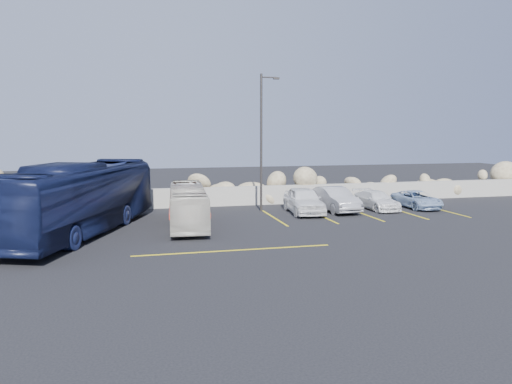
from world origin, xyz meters
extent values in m
plane|color=black|center=(0.00, 0.00, 0.00)|extent=(90.00, 90.00, 0.00)
cube|color=gray|center=(0.00, 12.00, 0.60)|extent=(60.00, 0.40, 1.20)
cube|color=gold|center=(-2.50, 7.00, 0.01)|extent=(0.12, 5.00, 0.01)
cube|color=gold|center=(2.60, 7.00, 0.01)|extent=(0.12, 5.00, 0.01)
cube|color=gold|center=(5.30, 7.00, 0.01)|extent=(0.12, 5.00, 0.01)
cube|color=gold|center=(7.90, 7.00, 0.01)|extent=(0.12, 5.00, 0.01)
cube|color=gold|center=(10.50, 7.00, 0.01)|extent=(0.12, 5.00, 0.01)
cube|color=gold|center=(13.10, 7.00, 0.01)|extent=(0.12, 5.00, 0.01)
cube|color=gold|center=(-1.00, 0.20, 0.01)|extent=(8.00, 0.12, 0.01)
cylinder|color=#322F2D|center=(2.50, 9.50, 4.00)|extent=(0.14, 0.14, 8.00)
cylinder|color=#322F2D|center=(2.95, 9.50, 7.80)|extent=(0.90, 0.08, 0.08)
cube|color=#322F2D|center=(3.40, 9.50, 7.75)|extent=(0.35, 0.18, 0.12)
imported|color=beige|center=(-2.21, 5.88, 1.03)|extent=(2.28, 7.48, 2.05)
imported|color=#0F1534|center=(-7.25, 5.08, 1.65)|extent=(6.79, 12.05, 3.30)
imported|color=white|center=(4.69, 8.12, 0.75)|extent=(2.14, 4.54, 1.50)
imported|color=#A4A3A8|center=(6.72, 8.41, 0.71)|extent=(1.80, 4.38, 1.41)
imported|color=white|center=(9.45, 8.43, 0.55)|extent=(1.78, 3.88, 1.10)
imported|color=#90AACD|center=(12.11, 8.32, 0.52)|extent=(1.88, 3.83, 1.05)
camera|label=1|loc=(-4.76, -18.86, 4.75)|focal=35.00mm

